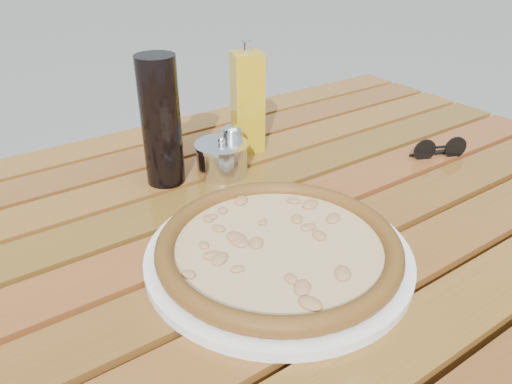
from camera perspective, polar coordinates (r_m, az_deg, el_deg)
table at (r=0.82m, az=0.80°, el=-6.98°), size 1.40×0.90×0.75m
plate at (r=0.68m, az=2.57°, el=-7.22°), size 0.45×0.45×0.01m
pizza at (r=0.67m, az=2.60°, el=-6.15°), size 0.36×0.36×0.03m
pepper_shaker at (r=0.88m, az=-10.45°, el=3.64°), size 0.06×0.06×0.08m
oregano_shaker at (r=0.92m, az=-2.72°, el=5.17°), size 0.07×0.07×0.08m
dark_bottle at (r=0.85m, az=-10.81°, el=7.90°), size 0.08×0.08×0.22m
soda_can at (r=0.94m, az=-10.69°, el=6.71°), size 0.09×0.09×0.12m
olive_oil_cruet at (r=0.97m, az=-0.98°, el=10.27°), size 0.07×0.07×0.21m
parmesan_tin at (r=0.89m, az=-3.91°, el=3.89°), size 0.12×0.12×0.07m
sunglasses at (r=1.02m, az=20.21°, el=4.57°), size 0.11×0.06×0.04m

